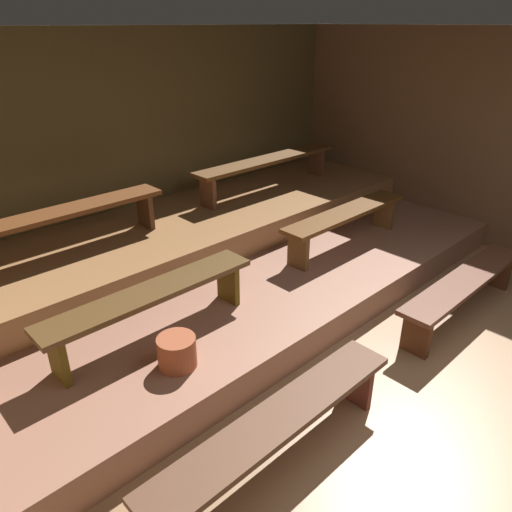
{
  "coord_description": "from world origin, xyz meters",
  "views": [
    {
      "loc": [
        -2.7,
        -0.43,
        2.42
      ],
      "look_at": [
        0.04,
        2.44,
        0.48
      ],
      "focal_mm": 33.77,
      "sensor_mm": 36.0,
      "label": 1
    }
  ],
  "objects": [
    {
      "name": "platform_middle",
      "position": [
        0.0,
        3.51,
        0.41
      ],
      "size": [
        5.81,
        1.47,
        0.28
      ],
      "primitive_type": "cube",
      "color": "#9A6A40",
      "rests_on": "platform_lower"
    },
    {
      "name": "bench_lower_right",
      "position": [
        1.17,
        2.28,
        0.59
      ],
      "size": [
        1.7,
        0.29,
        0.39
      ],
      "color": "brown",
      "rests_on": "platform_lower"
    },
    {
      "name": "bench_floor_left",
      "position": [
        -1.19,
        0.97,
        0.32
      ],
      "size": [
        1.82,
        0.29,
        0.39
      ],
      "color": "brown",
      "rests_on": "ground"
    },
    {
      "name": "bench_lower_left",
      "position": [
        -1.17,
        2.28,
        0.59
      ],
      "size": [
        1.7,
        0.29,
        0.39
      ],
      "color": "brown",
      "rests_on": "platform_lower"
    },
    {
      "name": "ground",
      "position": [
        0.0,
        2.12,
        -0.04
      ],
      "size": [
        6.61,
        5.05,
        0.08
      ],
      "primitive_type": "cube",
      "color": "#946E4A"
    },
    {
      "name": "pail_lower",
      "position": [
        -1.26,
        1.87,
        0.39
      ],
      "size": [
        0.27,
        0.27,
        0.22
      ],
      "primitive_type": "cylinder",
      "color": "#9E4C2D",
      "rests_on": "platform_lower"
    },
    {
      "name": "wall_right",
      "position": [
        2.93,
        2.12,
        1.19
      ],
      "size": [
        0.06,
        5.05,
        2.38
      ],
      "primitive_type": "cube",
      "color": "brown",
      "rests_on": "ground"
    },
    {
      "name": "bench_floor_right",
      "position": [
        1.19,
        0.97,
        0.32
      ],
      "size": [
        1.82,
        0.29,
        0.39
      ],
      "color": "brown",
      "rests_on": "ground"
    },
    {
      "name": "bench_middle_right",
      "position": [
        1.32,
        3.58,
        0.87
      ],
      "size": [
        2.08,
        0.29,
        0.39
      ],
      "color": "brown",
      "rests_on": "platform_middle"
    },
    {
      "name": "wall_back",
      "position": [
        0.0,
        4.28,
        1.19
      ],
      "size": [
        6.61,
        0.06,
        2.38
      ],
      "primitive_type": "cube",
      "color": "brown",
      "rests_on": "ground"
    },
    {
      "name": "platform_lower",
      "position": [
        0.0,
        2.86,
        0.14
      ],
      "size": [
        5.81,
        2.77,
        0.28
      ],
      "primitive_type": "cube",
      "color": "#94634C",
      "rests_on": "ground"
    },
    {
      "name": "bench_middle_left",
      "position": [
        -1.32,
        3.58,
        0.87
      ],
      "size": [
        2.08,
        0.29,
        0.39
      ],
      "color": "brown",
      "rests_on": "platform_middle"
    }
  ]
}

